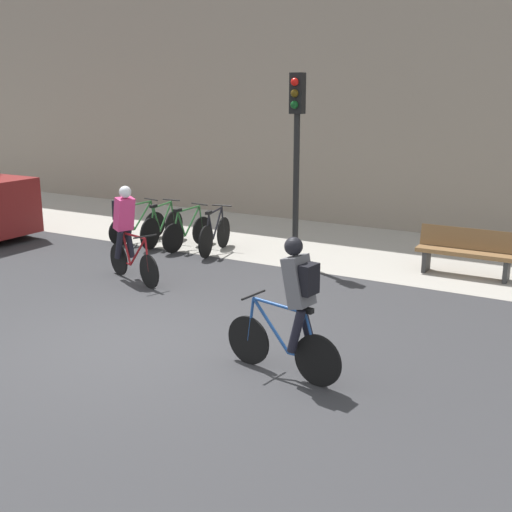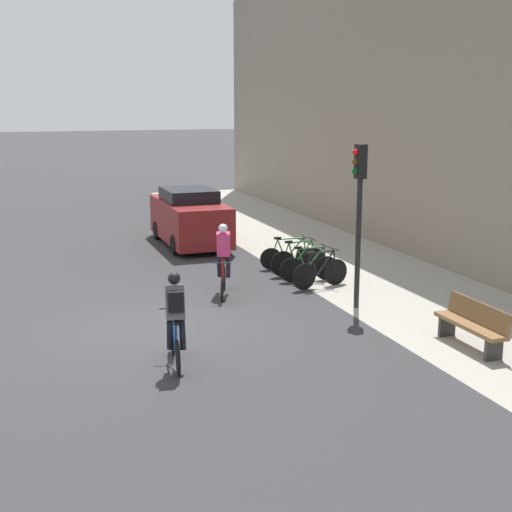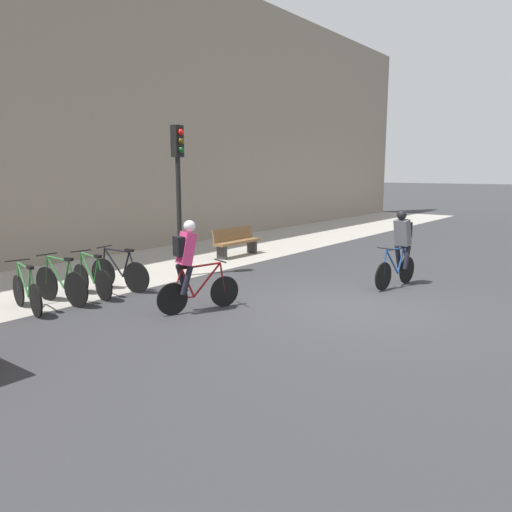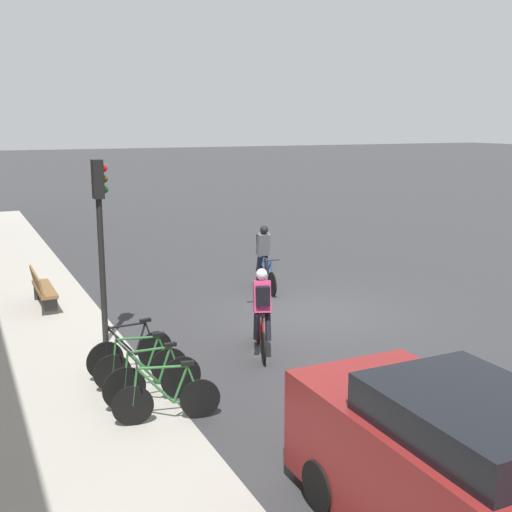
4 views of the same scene
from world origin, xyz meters
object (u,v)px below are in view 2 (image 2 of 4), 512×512
object	(u,v)px
parked_bike_1	(298,260)
bench	(472,324)
cyclist_pink	(223,256)
parked_car	(190,218)
cyclist_grey	(175,317)
parked_bike_2	(309,266)
parked_bike_3	(320,272)
traffic_light_pole	(359,196)
parked_bike_0	(289,256)

from	to	relation	value
parked_bike_1	bench	xyz separation A→B (m)	(6.51, 0.87, 0.06)
cyclist_pink	parked_car	bearing A→B (deg)	173.30
cyclist_grey	parked_bike_2	size ratio (longest dim) A/B	1.10
parked_bike_3	parked_car	size ratio (longest dim) A/B	0.38
parked_bike_1	traffic_light_pole	xyz separation A→B (m)	(3.32, 0.04, 2.17)
cyclist_pink	bench	size ratio (longest dim) A/B	0.95
bench	parked_car	xyz separation A→B (m)	(-11.52, -2.63, 0.42)
parked_bike_1	bench	bearing A→B (deg)	7.65
parked_bike_3	cyclist_grey	bearing A→B (deg)	-48.01
cyclist_grey	bench	bearing A→B (deg)	81.71
traffic_light_pole	bench	distance (m)	3.91
cyclist_pink	parked_bike_2	xyz separation A→B (m)	(-0.43, 2.48, -0.56)
cyclist_grey	parked_car	bearing A→B (deg)	164.40
traffic_light_pole	bench	xyz separation A→B (m)	(3.19, 0.84, -2.10)
parked_bike_1	bench	distance (m)	6.57
cyclist_pink	traffic_light_pole	distance (m)	3.71
bench	cyclist_grey	bearing A→B (deg)	-98.29
cyclist_grey	parked_bike_3	size ratio (longest dim) A/B	1.08
parked_bike_1	traffic_light_pole	distance (m)	3.97
parked_bike_2	bench	world-z (taller)	parked_bike_2
cyclist_pink	parked_bike_2	distance (m)	2.58
traffic_light_pole	bench	bearing A→B (deg)	14.73
bench	parked_bike_2	bearing A→B (deg)	-171.42
cyclist_pink	parked_bike_1	size ratio (longest dim) A/B	1.05
bench	parked_car	distance (m)	11.83
cyclist_grey	parked_bike_0	size ratio (longest dim) A/B	1.09
cyclist_pink	parked_bike_0	distance (m)	3.14
parked_bike_0	parked_car	distance (m)	4.67
cyclist_pink	cyclist_grey	distance (m)	5.09
cyclist_grey	parked_bike_0	xyz separation A→B (m)	(-6.41, 4.74, -0.56)
parked_bike_1	cyclist_pink	bearing A→B (deg)	-65.27
cyclist_pink	traffic_light_pole	size ratio (longest dim) A/B	0.47
parked_bike_2	bench	distance (m)	5.87
cyclist_pink	bench	bearing A→B (deg)	31.98
parked_bike_2	traffic_light_pole	world-z (taller)	traffic_light_pole
parked_bike_0	parked_bike_3	size ratio (longest dim) A/B	0.99
cyclist_grey	parked_car	world-z (taller)	parked_car
parked_bike_3	bench	bearing A→B (deg)	9.75
bench	parked_car	size ratio (longest dim) A/B	0.43
parked_bike_0	parked_bike_3	xyz separation A→B (m)	(2.13, 0.00, 0.02)
cyclist_grey	parked_car	xyz separation A→B (m)	(-10.70, 2.99, -0.05)
parked_bike_1	parked_bike_3	distance (m)	1.42
traffic_light_pole	parked_bike_1	bearing A→B (deg)	-179.38
cyclist_grey	parked_bike_2	distance (m)	6.90
cyclist_grey	traffic_light_pole	distance (m)	5.58
cyclist_pink	parked_bike_0	size ratio (longest dim) A/B	1.08
bench	traffic_light_pole	bearing A→B (deg)	-165.27
bench	parked_bike_1	bearing A→B (deg)	-172.35
cyclist_grey	parked_bike_3	world-z (taller)	cyclist_grey
parked_bike_2	traffic_light_pole	xyz separation A→B (m)	(2.61, 0.04, 2.19)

